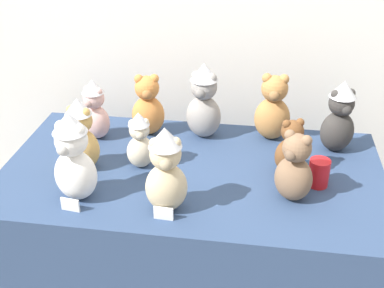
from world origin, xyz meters
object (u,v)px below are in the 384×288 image
Objects in this scene: teddy_bear_charcoal at (339,117)px; teddy_bear_cream at (140,141)px; teddy_bear_chestnut at (291,148)px; party_cup_red at (319,173)px; teddy_bear_ash at (204,102)px; teddy_bear_caramel at (273,109)px; display_table at (192,239)px; teddy_bear_snow at (74,157)px; teddy_bear_ginger at (148,107)px; teddy_bear_sand at (166,171)px; teddy_bear_blush at (95,110)px; teddy_bear_honey at (81,135)px; teddy_bear_mocha at (294,169)px.

teddy_bear_charcoal is 0.84m from teddy_bear_cream.
teddy_bear_chestnut is 0.15m from party_cup_red.
teddy_bear_ash is 0.31m from teddy_bear_caramel.
display_table is at bearing 175.84° from party_cup_red.
teddy_bear_snow is 1.49× the size of teddy_bear_chestnut.
teddy_bear_ginger is 0.67m from teddy_bear_chestnut.
display_table is at bearing 66.23° from teddy_bear_sand.
teddy_bear_caramel is (0.31, 0.03, -0.03)m from teddy_bear_ash.
teddy_bear_caramel is (0.78, 0.11, 0.01)m from teddy_bear_blush.
display_table is 0.68m from teddy_bear_honey.
teddy_bear_charcoal is at bearing 20.23° from teddy_bear_blush.
teddy_bear_caramel is (0.70, 0.57, -0.03)m from teddy_bear_snow.
teddy_bear_cream is (0.18, 0.24, -0.05)m from teddy_bear_snow.
teddy_bear_caramel reaches higher than teddy_bear_cream.
teddy_bear_mocha is at bearing -109.77° from teddy_bear_chestnut.
teddy_bear_snow is 0.46m from teddy_bear_blush.
display_table is at bearing -6.20° from teddy_bear_blush.
teddy_bear_ginger is (-0.24, 0.28, 0.50)m from display_table.
teddy_bear_blush is 0.91× the size of teddy_bear_caramel.
teddy_bear_blush is at bearing 147.15° from teddy_bear_chestnut.
teddy_bear_mocha is (0.78, 0.11, -0.04)m from teddy_bear_snow.
teddy_bear_honey reaches higher than teddy_bear_blush.
teddy_bear_chestnut is at bearing 6.86° from teddy_bear_blush.
party_cup_red is (0.74, -0.32, -0.08)m from teddy_bear_ginger.
teddy_bear_charcoal is 0.44m from teddy_bear_mocha.
teddy_bear_mocha is 0.18m from teddy_bear_chestnut.
teddy_bear_charcoal is 1.16× the size of teddy_bear_mocha.
teddy_bear_mocha is 0.93m from teddy_bear_blush.
teddy_bear_sand is at bearing -83.07° from teddy_bear_ginger.
teddy_bear_snow is (-0.39, -0.25, 0.54)m from display_table.
teddy_bear_snow is at bearing 163.16° from teddy_bear_sand.
teddy_bear_honey reaches higher than display_table.
teddy_bear_ash is 0.48m from teddy_bear_blush.
teddy_bear_blush is at bearing 109.77° from teddy_bear_honey.
teddy_bear_ash is at bearing 88.34° from display_table.
teddy_bear_charcoal is at bearing 40.21° from teddy_bear_snow.
teddy_bear_ash is 0.37m from teddy_bear_cream.
teddy_bear_blush reaches higher than teddy_bear_mocha.
teddy_bear_chestnut is (0.38, -0.25, -0.06)m from teddy_bear_ash.
teddy_bear_snow is 1.26× the size of teddy_bear_blush.
teddy_bear_ash is 1.09× the size of teddy_bear_charcoal.
teddy_bear_charcoal is at bearing 93.31° from teddy_bear_mocha.
party_cup_red is at bearing -19.78° from teddy_bear_ash.
teddy_bear_ginger is (-0.03, 0.29, 0.01)m from teddy_bear_cream.
teddy_bear_charcoal is 1.11× the size of teddy_bear_ginger.
teddy_bear_mocha is 0.96× the size of teddy_bear_ginger.
teddy_bear_honey is at bearing 164.22° from teddy_bear_chestnut.
teddy_bear_caramel is at bearing 45.54° from display_table.
teddy_bear_honey is at bearing -133.06° from teddy_bear_ginger.
teddy_bear_chestnut is at bearing 6.21° from display_table.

